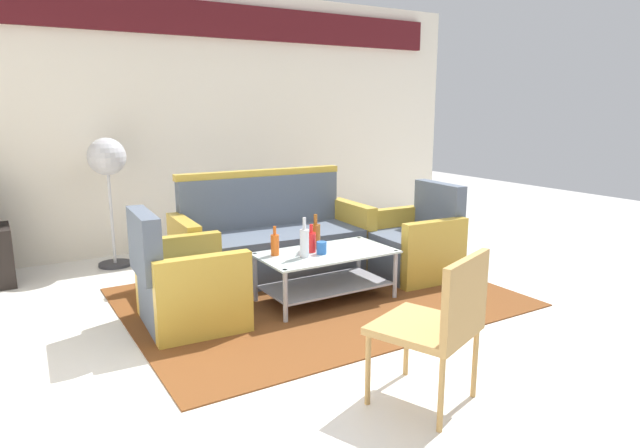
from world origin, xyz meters
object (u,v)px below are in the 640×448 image
Objects in this scene: couch at (273,243)px; bottle_red at (311,242)px; armchair_left at (186,286)px; armchair_right at (415,246)px; bottle_clear at (304,242)px; pedestal_fan at (107,164)px; cup at (322,248)px; coffee_table at (326,268)px; bottle_brown at (316,235)px; bottle_orange at (275,244)px; wicker_chair at (440,318)px.

bottle_red is (-0.04, -0.78, 0.18)m from couch.
armchair_left reaches higher than bottle_red.
couch is 0.80m from bottle_red.
bottle_clear is at bearing 101.30° from armchair_right.
cup is at bearing -58.49° from pedestal_fan.
bottle_brown is at bearing 94.58° from coffee_table.
bottle_brown is (0.38, 0.02, 0.02)m from bottle_orange.
couch reaches higher than bottle_brown.
bottle_orange is (0.73, 0.03, 0.21)m from armchair_left.
coffee_table is at bearing 10.73° from bottle_clear.
couch is 8.05× the size of bottle_red.
couch reaches higher than bottle_red.
bottle_clear is 0.28m from bottle_brown.
coffee_table is 2.44m from pedestal_fan.
cup is at bearing 101.96° from armchair_right.
armchair_right is at bearing 4.20° from bottle_red.
armchair_left is 1.09m from cup.
coffee_table is 1.31× the size of wicker_chair.
pedestal_fan reaches higher than couch.
coffee_table is at bearing 27.38° from cup.
armchair_left is at bearing -177.68° from bottle_orange.
couch is at bearing 90.07° from cup.
coffee_table is 0.87× the size of pedestal_fan.
armchair_left is 8.50× the size of cup.
bottle_orange is 1.03× the size of bottle_red.
pedestal_fan is (-0.14, 1.84, 0.73)m from armchair_left.
coffee_table is at bearing -85.42° from bottle_brown.
bottle_clear reaches higher than bottle_brown.
bottle_red is at bearing 148.58° from coffee_table.
cup is 0.12× the size of wicker_chair.
coffee_table is 0.34m from bottle_clear.
coffee_table is 1.74m from wicker_chair.
bottle_orange is 0.28× the size of wicker_chair.
bottle_clear is (-1.29, -0.19, 0.24)m from armchair_right.
couch is 2.55m from wicker_chair.
armchair_left and armchair_right have the same top height.
couch is at bearing 87.14° from bottle_red.
armchair_right reaches higher than bottle_brown.
pedestal_fan is (-1.21, 1.10, 0.70)m from couch.
armchair_left is 1.01× the size of wicker_chair.
armchair_right is at bearing -37.52° from pedestal_fan.
armchair_left is 1.99m from pedestal_fan.
bottle_brown is at bearing 42.68° from bottle_red.
bottle_brown is at bearing 96.97° from couch.
bottle_red is at bearing 40.54° from bottle_clear.
armchair_right is (2.20, 0.05, 0.00)m from armchair_left.
couch is at bearing 62.13° from wicker_chair.
bottle_clear is 1.10× the size of bottle_brown.
coffee_table is 0.29m from bottle_brown.
armchair_left is 1.13m from coffee_table.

